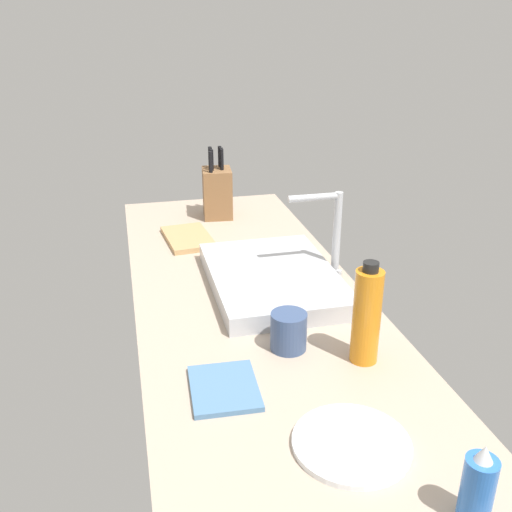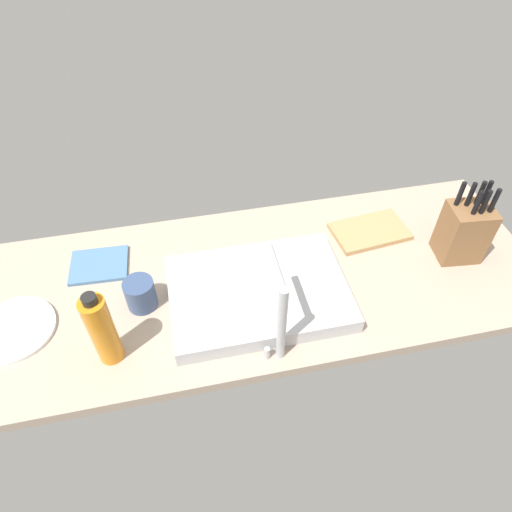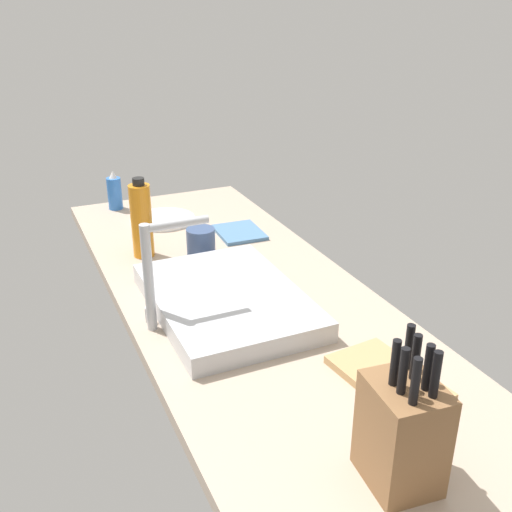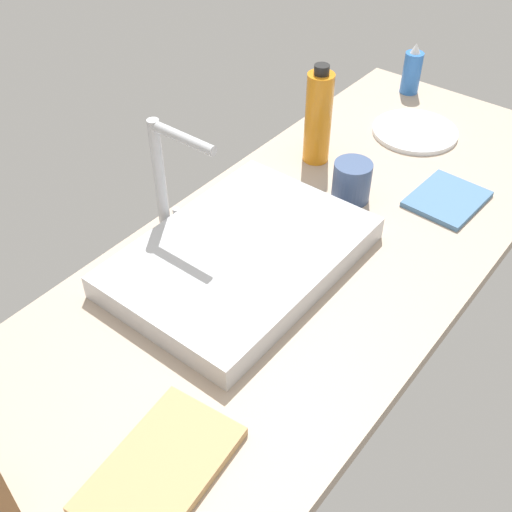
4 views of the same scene
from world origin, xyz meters
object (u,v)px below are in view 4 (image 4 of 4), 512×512
(sink_basin, at_px, (241,256))
(water_bottle, at_px, (318,117))
(coffee_mug, at_px, (352,181))
(faucet, at_px, (166,171))
(dish_towel, at_px, (447,199))
(cutting_board, at_px, (161,469))
(soap_bottle, at_px, (412,71))
(dinner_plate, at_px, (415,131))

(sink_basin, height_order, water_bottle, water_bottle)
(sink_basin, bearing_deg, coffee_mug, -8.44)
(faucet, height_order, dish_towel, faucet)
(cutting_board, relative_size, coffee_mug, 2.62)
(sink_basin, relative_size, coffee_mug, 5.45)
(soap_bottle, xyz_separation_m, water_bottle, (-0.47, 0.01, 0.05))
(water_bottle, xyz_separation_m, dinner_plate, (0.27, -0.14, -0.11))
(dinner_plate, xyz_separation_m, coffee_mug, (-0.35, -0.02, 0.04))
(dinner_plate, bearing_deg, coffee_mug, -176.90)
(dish_towel, bearing_deg, water_bottle, 97.00)
(faucet, bearing_deg, dish_towel, -40.64)
(soap_bottle, height_order, dish_towel, soap_bottle)
(cutting_board, distance_m, coffee_mug, 0.78)
(faucet, height_order, water_bottle, faucet)
(soap_bottle, height_order, coffee_mug, soap_bottle)
(soap_bottle, distance_m, coffee_mug, 0.57)
(sink_basin, distance_m, dinner_plate, 0.69)
(sink_basin, bearing_deg, dish_towel, -26.46)
(cutting_board, xyz_separation_m, dinner_plate, (1.12, 0.17, -0.00))
(dinner_plate, bearing_deg, sink_basin, 177.46)
(dish_towel, bearing_deg, cutting_board, 177.75)
(sink_basin, relative_size, dinner_plate, 2.29)
(sink_basin, bearing_deg, faucet, 94.37)
(dish_towel, distance_m, coffee_mug, 0.23)
(cutting_board, relative_size, dinner_plate, 1.10)
(cutting_board, bearing_deg, dinner_plate, 8.42)
(coffee_mug, bearing_deg, cutting_board, -169.16)
(sink_basin, relative_size, water_bottle, 2.06)
(cutting_board, xyz_separation_m, coffee_mug, (0.76, 0.15, 0.04))
(faucet, relative_size, dish_towel, 1.54)
(faucet, relative_size, cutting_board, 1.10)
(coffee_mug, bearing_deg, dish_towel, -54.52)
(sink_basin, bearing_deg, soap_bottle, 6.10)
(sink_basin, xyz_separation_m, dish_towel, (0.46, -0.23, -0.02))
(soap_bottle, xyz_separation_m, dinner_plate, (-0.20, -0.13, -0.06))
(faucet, xyz_separation_m, dish_towel, (0.48, -0.41, -0.16))
(sink_basin, distance_m, coffee_mug, 0.34)
(dinner_plate, bearing_deg, water_bottle, 152.72)
(soap_bottle, bearing_deg, coffee_mug, -165.38)
(soap_bottle, relative_size, water_bottle, 0.59)
(water_bottle, distance_m, coffee_mug, 0.19)
(dish_towel, bearing_deg, faucet, 139.36)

